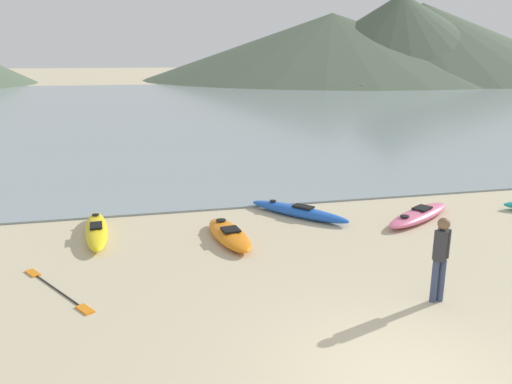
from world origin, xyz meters
TOP-DOWN VIEW (x-y plane):
  - ground_plane at (0.00, 0.00)m, footprint 400.00×400.00m
  - bay_water at (0.00, 44.01)m, footprint 160.00×70.00m
  - far_hill_midleft at (35.51, 93.63)m, footprint 75.99×75.99m
  - far_hill_midright at (47.03, 87.19)m, footprint 53.71×53.71m
  - far_hill_right at (53.55, 90.41)m, footprint 69.92×69.92m
  - kayak_on_sand_0 at (4.21, 6.74)m, footprint 3.04×2.26m
  - kayak_on_sand_1 at (-1.46, 6.39)m, footprint 1.12×2.68m
  - kayak_on_sand_3 at (0.89, 7.86)m, footprint 2.60×2.93m
  - kayak_on_sand_5 at (-4.82, 7.45)m, footprint 0.81×3.11m
  - person_near_foreground at (1.87, 2.18)m, footprint 0.35×0.30m
  - moored_boat_0 at (27.43, 61.26)m, footprint 3.50×4.78m
  - loose_paddle at (-5.39, 4.35)m, footprint 1.66×2.43m

SIDE VIEW (x-z plane):
  - ground_plane at x=0.00m, z-range 0.00..0.00m
  - loose_paddle at x=-5.39m, z-range 0.00..0.03m
  - bay_water at x=0.00m, z-range 0.00..0.06m
  - kayak_on_sand_0 at x=4.21m, z-range -0.02..0.33m
  - kayak_on_sand_1 at x=-1.46m, z-range -0.02..0.33m
  - kayak_on_sand_3 at x=0.89m, z-range -0.02..0.34m
  - kayak_on_sand_5 at x=-4.82m, z-range -0.02..0.36m
  - moored_boat_0 at x=27.43m, z-range 0.06..0.80m
  - person_near_foreground at x=1.87m, z-range 0.12..1.83m
  - far_hill_midleft at x=35.51m, z-range 0.00..12.85m
  - far_hill_right at x=53.55m, z-range 0.00..14.83m
  - far_hill_midright at x=47.03m, z-range 0.00..16.20m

